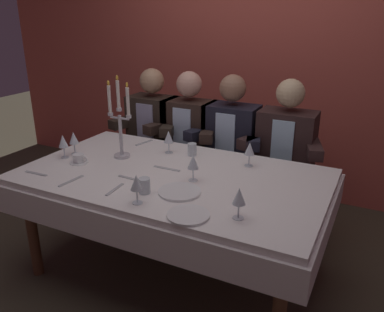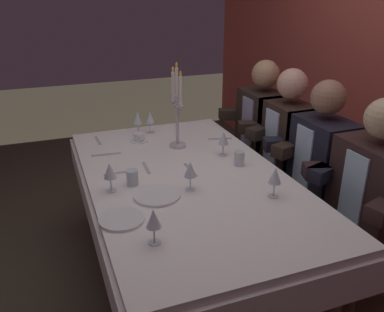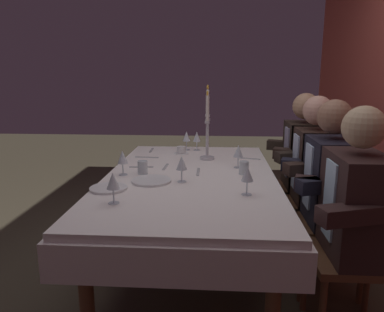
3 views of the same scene
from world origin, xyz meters
name	(u,v)px [view 2 (image 2 of 3)]	position (x,y,z in m)	size (l,w,h in m)	color
ground_plane	(188,280)	(0.00, 0.00, 0.00)	(12.00, 12.00, 0.00)	#40392A
dining_table	(187,194)	(0.00, 0.00, 0.62)	(1.94, 1.14, 0.74)	white
candelabra	(177,114)	(-0.46, 0.10, 0.97)	(0.19, 0.11, 0.57)	silver
dinner_plate_0	(157,195)	(0.18, -0.23, 0.75)	(0.24, 0.24, 0.01)	white
dinner_plate_1	(122,219)	(0.34, -0.45, 0.75)	(0.22, 0.22, 0.01)	white
wine_glass_0	(275,177)	(0.39, 0.34, 0.85)	(0.07, 0.07, 0.16)	silver
wine_glass_1	(150,118)	(-0.79, 0.00, 0.85)	(0.07, 0.07, 0.16)	silver
wine_glass_2	(154,220)	(0.57, -0.35, 0.85)	(0.07, 0.07, 0.16)	silver
wine_glass_3	(190,170)	(0.17, -0.04, 0.85)	(0.07, 0.07, 0.16)	silver
wine_glass_4	(223,139)	(-0.21, 0.32, 0.85)	(0.07, 0.07, 0.16)	silver
wine_glass_5	(110,172)	(0.03, -0.44, 0.85)	(0.07, 0.07, 0.16)	silver
wine_glass_6	(138,119)	(-0.81, -0.09, 0.85)	(0.07, 0.07, 0.16)	silver
water_tumbler_0	(132,177)	(0.00, -0.32, 0.78)	(0.07, 0.07, 0.09)	silver
water_tumbler_1	(239,158)	(-0.04, 0.35, 0.78)	(0.06, 0.06, 0.09)	silver
coffee_cup_0	(139,138)	(-0.65, -0.12, 0.77)	(0.13, 0.12, 0.06)	white
knife_0	(191,170)	(-0.07, 0.05, 0.74)	(0.19, 0.02, 0.01)	#B7B7BC
fork_1	(146,168)	(-0.19, -0.19, 0.74)	(0.17, 0.02, 0.01)	#B7B7BC
fork_2	(98,140)	(-0.76, -0.39, 0.74)	(0.17, 0.02, 0.01)	#B7B7BC
knife_3	(106,154)	(-0.48, -0.38, 0.74)	(0.19, 0.02, 0.01)	#B7B7BC
fork_4	(119,173)	(-0.17, -0.36, 0.74)	(0.17, 0.02, 0.01)	#B7B7BC
spoon_5	(220,139)	(-0.49, 0.43, 0.74)	(0.17, 0.02, 0.01)	#B7B7BC
seated_diner_0	(263,124)	(-0.69, 0.89, 0.74)	(0.63, 0.48, 1.24)	brown
seated_diner_1	(288,139)	(-0.33, 0.89, 0.74)	(0.63, 0.48, 1.24)	brown
seated_diner_2	(321,159)	(0.05, 0.89, 0.74)	(0.63, 0.48, 1.24)	brown
seated_diner_3	(373,189)	(0.50, 0.89, 0.74)	(0.63, 0.48, 1.24)	brown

